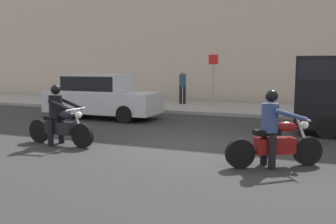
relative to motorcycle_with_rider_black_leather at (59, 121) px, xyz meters
The scene contains 7 objects.
ground_plane 3.39m from the motorcycle_with_rider_black_leather, 20.81° to the left, with size 80.00×80.00×0.00m, color #292929.
sidewalk_slab 9.71m from the motorcycle_with_rider_black_leather, 71.28° to the left, with size 40.00×4.40×0.14m, color gray.
motorcycle_with_rider_black_leather is the anchor object (origin of this frame).
motorcycle_with_rider_denim_blue 5.41m from the motorcycle_with_rider_black_leather, ahead, with size 1.84×1.17×1.58m.
parked_sedan_silver 5.00m from the motorcycle_with_rider_black_leather, 109.58° to the left, with size 4.51×1.82×1.72m.
street_sign_post 9.25m from the motorcycle_with_rider_black_leather, 79.49° to the left, with size 0.44×0.08×2.44m.
pedestrian_bystander 9.82m from the motorcycle_with_rider_black_leather, 90.59° to the left, with size 0.34×0.34×1.69m.
Camera 1 is at (3.06, -9.01, 2.06)m, focal length 39.88 mm.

